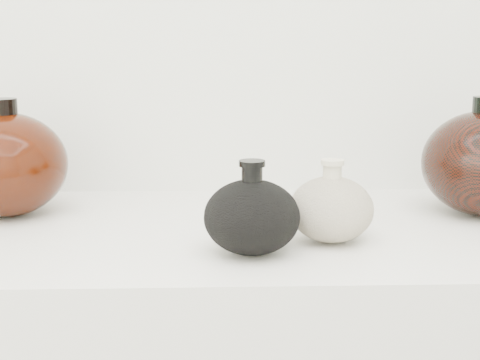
{
  "coord_description": "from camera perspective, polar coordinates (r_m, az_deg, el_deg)",
  "views": [
    {
      "loc": [
        -0.06,
        -0.01,
        1.17
      ],
      "look_at": [
        -0.03,
        0.92,
        0.98
      ],
      "focal_mm": 50.0,
      "sensor_mm": 36.0,
      "label": 1
    }
  ],
  "objects": [
    {
      "name": "cream_gourd_vase",
      "position": [
        0.93,
        7.79,
        -2.42
      ],
      "size": [
        0.12,
        0.12,
        0.11
      ],
      "color": "#BEA794",
      "rests_on": "display_counter"
    },
    {
      "name": "black_gourd_vase",
      "position": [
        0.87,
        1.02,
        -3.1
      ],
      "size": [
        0.14,
        0.14,
        0.12
      ],
      "color": "black",
      "rests_on": "display_counter"
    },
    {
      "name": "left_round_pot",
      "position": [
        1.11,
        -19.41,
        1.3
      ],
      "size": [
        0.24,
        0.24,
        0.19
      ],
      "color": "black",
      "rests_on": "display_counter"
    }
  ]
}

